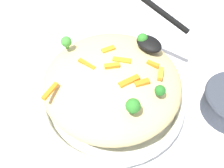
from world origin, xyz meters
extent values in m
plane|color=silver|center=(0.00, 0.00, 0.00)|extent=(2.40, 2.40, 0.00)
cylinder|color=silver|center=(0.00, 0.00, 0.01)|extent=(0.28, 0.28, 0.02)
torus|color=silver|center=(0.00, 0.00, 0.03)|extent=(0.31, 0.31, 0.02)
torus|color=black|center=(0.00, 0.00, 0.03)|extent=(0.30, 0.30, 0.00)
ellipsoid|color=#D1BA7A|center=(0.00, 0.00, 0.08)|extent=(0.27, 0.27, 0.09)
cube|color=orange|center=(0.04, 0.00, 0.12)|extent=(0.02, 0.04, 0.01)
cube|color=orange|center=(0.04, 0.06, 0.12)|extent=(0.03, 0.01, 0.01)
cube|color=orange|center=(0.00, 0.00, 0.13)|extent=(0.02, 0.03, 0.01)
cube|color=orange|center=(0.07, 0.06, 0.12)|extent=(0.02, 0.03, 0.01)
cube|color=orange|center=(0.06, 0.02, 0.12)|extent=(0.02, 0.03, 0.01)
cube|color=orange|center=(-0.04, -0.11, 0.12)|extent=(0.02, 0.04, 0.01)
cube|color=orange|center=(-0.04, -0.03, 0.12)|extent=(0.04, 0.01, 0.01)
cube|color=orange|center=(0.00, 0.03, 0.12)|extent=(0.03, 0.03, 0.01)
cube|color=orange|center=(-0.04, 0.03, 0.12)|extent=(0.02, 0.03, 0.01)
cylinder|color=#296820|center=(0.09, -0.04, 0.12)|extent=(0.01, 0.01, 0.01)
sphere|color=#2D7A28|center=(0.09, -0.04, 0.14)|extent=(0.02, 0.02, 0.02)
cylinder|color=#377928|center=(-0.10, -0.03, 0.12)|extent=(0.01, 0.01, 0.01)
sphere|color=#3D8E33|center=(-0.10, -0.03, 0.13)|extent=(0.02, 0.02, 0.02)
cylinder|color=#205B1C|center=(0.10, 0.02, 0.12)|extent=(0.01, 0.01, 0.01)
sphere|color=#236B23|center=(0.10, 0.02, 0.13)|extent=(0.02, 0.02, 0.02)
cylinder|color=#296820|center=(-0.01, 0.09, 0.12)|extent=(0.01, 0.01, 0.01)
sphere|color=#2D7A28|center=(-0.01, 0.09, 0.13)|extent=(0.02, 0.02, 0.02)
ellipsoid|color=black|center=(0.01, 0.09, 0.13)|extent=(0.06, 0.04, 0.02)
cylinder|color=black|center=(-0.02, 0.15, 0.16)|extent=(0.13, 0.07, 0.08)
camera|label=1|loc=(0.24, -0.22, 0.49)|focal=42.45mm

